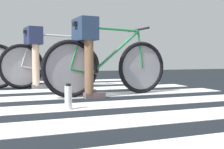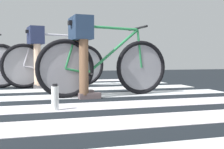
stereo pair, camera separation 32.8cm
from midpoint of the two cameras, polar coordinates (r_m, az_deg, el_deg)
The scene contains 7 objects.
ground at distance 3.25m, azimuth -14.50°, elevation -5.44°, with size 18.00×14.00×0.02m.
crosswalk_markings at distance 3.51m, azimuth -14.33°, elevation -4.60°, with size 5.39×5.01×0.00m.
bicycle_1_of_3 at distance 3.53m, azimuth 1.14°, elevation 1.81°, with size 1.73×0.52×0.93m.
cyclist_1_of_3 at distance 3.43m, azimuth -3.70°, elevation 5.97°, with size 0.35×0.43×0.99m.
bicycle_2_of_3 at distance 4.71m, azimuth -9.68°, elevation 2.17°, with size 1.72×0.54×0.93m.
cyclist_2_of_3 at distance 4.64m, azimuth -13.43°, elevation 5.24°, with size 0.37×0.44×0.99m.
water_bottle at distance 2.62m, azimuth -8.11°, elevation -4.67°, with size 0.07×0.07×0.25m.
Camera 2 is at (0.12, -3.22, 0.51)m, focal length 44.15 mm.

